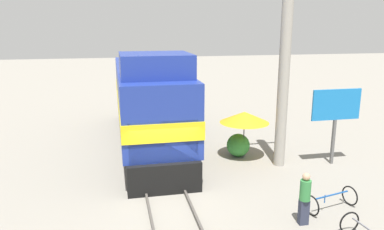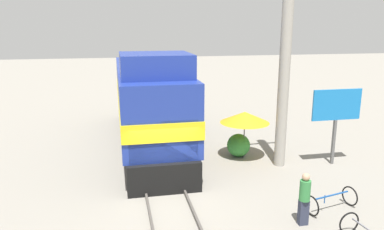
# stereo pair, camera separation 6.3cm
# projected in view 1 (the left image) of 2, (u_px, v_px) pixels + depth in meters

# --- Properties ---
(ground_plane) EXTENTS (120.00, 120.00, 0.00)m
(ground_plane) POSITION_uv_depth(u_px,v_px,m) (164.00, 191.00, 14.16)
(ground_plane) COLOR gray
(rail_near) EXTENTS (0.08, 32.48, 0.15)m
(rail_near) POSITION_uv_depth(u_px,v_px,m) (145.00, 191.00, 14.00)
(rail_near) COLOR #4C4742
(rail_near) RESTS_ON ground_plane
(rail_far) EXTENTS (0.08, 32.48, 0.15)m
(rail_far) POSITION_uv_depth(u_px,v_px,m) (183.00, 188.00, 14.28)
(rail_far) COLOR #4C4742
(rail_far) RESTS_ON ground_plane
(locomotive) EXTENTS (3.06, 12.63, 5.02)m
(locomotive) POSITION_uv_depth(u_px,v_px,m) (149.00, 105.00, 18.96)
(locomotive) COLOR black
(locomotive) RESTS_ON ground_plane
(utility_pole) EXTENTS (1.80, 0.47, 9.30)m
(utility_pole) POSITION_uv_depth(u_px,v_px,m) (285.00, 60.00, 15.75)
(utility_pole) COLOR #9E998E
(utility_pole) RESTS_ON ground_plane
(vendor_umbrella) EXTENTS (2.29, 2.29, 2.24)m
(vendor_umbrella) POSITION_uv_depth(u_px,v_px,m) (244.00, 117.00, 17.29)
(vendor_umbrella) COLOR #4C4C4C
(vendor_umbrella) RESTS_ON ground_plane
(billboard_sign) EXTENTS (2.29, 0.12, 3.42)m
(billboard_sign) POSITION_uv_depth(u_px,v_px,m) (336.00, 109.00, 16.42)
(billboard_sign) COLOR #595959
(billboard_sign) RESTS_ON ground_plane
(shrub_cluster) EXTENTS (1.10, 1.10, 1.10)m
(shrub_cluster) POSITION_uv_depth(u_px,v_px,m) (238.00, 145.00, 17.82)
(shrub_cluster) COLOR #388C38
(shrub_cluster) RESTS_ON ground_plane
(person_bystander) EXTENTS (0.34, 0.34, 1.73)m
(person_bystander) POSITION_uv_depth(u_px,v_px,m) (305.00, 197.00, 11.62)
(person_bystander) COLOR #2D3347
(person_bystander) RESTS_ON ground_plane
(bicycle) EXTENTS (1.88, 1.08, 0.69)m
(bicycle) POSITION_uv_depth(u_px,v_px,m) (331.00, 200.00, 12.66)
(bicycle) COLOR black
(bicycle) RESTS_ON ground_plane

